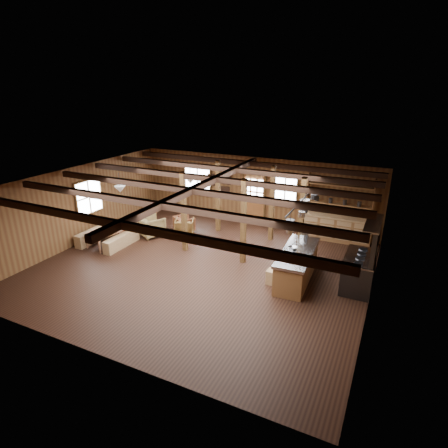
{
  "coord_description": "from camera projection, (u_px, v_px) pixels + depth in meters",
  "views": [
    {
      "loc": [
        5.24,
        -9.26,
        5.49
      ],
      "look_at": [
        0.24,
        1.16,
        1.16
      ],
      "focal_mm": 30.0,
      "sensor_mm": 36.0,
      "label": 1
    }
  ],
  "objects": [
    {
      "name": "back_counter",
      "position": [
        336.0,
        225.0,
        13.83
      ],
      "size": [
        2.55,
        0.6,
        2.45
      ],
      "color": "brown",
      "rests_on": "floor"
    },
    {
      "name": "window_back_left",
      "position": [
        198.0,
        180.0,
        16.13
      ],
      "size": [
        1.32,
        0.06,
        1.32
      ],
      "color": "white",
      "rests_on": "wall_back"
    },
    {
      "name": "back_door",
      "position": [
        253.0,
        204.0,
        15.32
      ],
      "size": [
        1.02,
        0.08,
        2.15
      ],
      "color": "brown",
      "rests_on": "floor"
    },
    {
      "name": "bench_wall",
      "position": [
        95.0,
        235.0,
        13.89
      ],
      "size": [
        0.32,
        1.72,
        0.47
      ],
      "primitive_type": "cube",
      "color": "olive",
      "rests_on": "floor"
    },
    {
      "name": "dining_table",
      "position": [
        111.0,
        237.0,
        13.57
      ],
      "size": [
        1.18,
        1.75,
        0.57
      ],
      "primitive_type": "imported",
      "rotation": [
        0.0,
        0.0,
        1.39
      ],
      "color": "#996545",
      "rests_on": "floor"
    },
    {
      "name": "timber_posts",
      "position": [
        243.0,
        210.0,
        12.92
      ],
      "size": [
        3.95,
        2.35,
        2.8
      ],
      "color": "#402612",
      "rests_on": "floor"
    },
    {
      "name": "commercial_range",
      "position": [
        361.0,
        267.0,
        10.56
      ],
      "size": [
        0.84,
        1.64,
        2.02
      ],
      "color": "#323234",
      "rests_on": "floor"
    },
    {
      "name": "pot_rack",
      "position": [
        302.0,
        209.0,
        10.22
      ],
      "size": [
        0.41,
        3.0,
        0.45
      ],
      "color": "#323234",
      "rests_on": "ceiling"
    },
    {
      "name": "bench_aisle",
      "position": [
        122.0,
        241.0,
        13.39
      ],
      "size": [
        0.31,
        1.63,
        0.45
      ],
      "primitive_type": "cube",
      "color": "olive",
      "rests_on": "floor"
    },
    {
      "name": "pendant_lamps",
      "position": [
        157.0,
        185.0,
        12.83
      ],
      "size": [
        1.86,
        2.36,
        0.66
      ],
      "color": "#323234",
      "rests_on": "ceiling"
    },
    {
      "name": "counter_pot",
      "position": [
        304.0,
        236.0,
        11.72
      ],
      "size": [
        0.27,
        0.27,
        0.16
      ],
      "primitive_type": "cylinder",
      "color": "#BABCC1",
      "rests_on": "kitchen_island"
    },
    {
      "name": "step_stool",
      "position": [
        274.0,
        277.0,
        10.89
      ],
      "size": [
        0.5,
        0.36,
        0.43
      ],
      "primitive_type": "cube",
      "rotation": [
        0.0,
        0.0,
        -0.04
      ],
      "color": "olive",
      "rests_on": "floor"
    },
    {
      "name": "armchair_a",
      "position": [
        185.0,
        227.0,
        14.38
      ],
      "size": [
        0.94,
        0.95,
        0.66
      ],
      "primitive_type": "imported",
      "rotation": [
        0.0,
        0.0,
        3.57
      ],
      "color": "brown",
      "rests_on": "floor"
    },
    {
      "name": "window_back_right",
      "position": [
        285.0,
        191.0,
        14.55
      ],
      "size": [
        1.02,
        0.06,
        1.32
      ],
      "color": "white",
      "rests_on": "wall_back"
    },
    {
      "name": "ceiling_joists",
      "position": [
        202.0,
        185.0,
        11.08
      ],
      "size": [
        9.8,
        8.82,
        0.18
      ],
      "color": "black",
      "rests_on": "ceiling"
    },
    {
      "name": "room",
      "position": [
        200.0,
        227.0,
        11.38
      ],
      "size": [
        10.04,
        9.04,
        2.84
      ],
      "color": "black",
      "rests_on": "ground"
    },
    {
      "name": "armchair_b",
      "position": [
        184.0,
        224.0,
        14.74
      ],
      "size": [
        0.96,
        0.96,
        0.64
      ],
      "primitive_type": "imported",
      "rotation": [
        0.0,
        0.0,
        2.53
      ],
      "color": "brown",
      "rests_on": "floor"
    },
    {
      "name": "window_left",
      "position": [
        89.0,
        197.0,
        13.74
      ],
      "size": [
        0.14,
        1.24,
        1.32
      ],
      "color": "white",
      "rests_on": "wall_back"
    },
    {
      "name": "armchair_c",
      "position": [
        152.0,
        226.0,
        14.29
      ],
      "size": [
        1.13,
        1.14,
        0.78
      ],
      "primitive_type": "imported",
      "rotation": [
        0.0,
        0.0,
        2.66
      ],
      "color": "olive",
      "rests_on": "floor"
    },
    {
      "name": "notice_boards",
      "position": [
        221.0,
        182.0,
        15.66
      ],
      "size": [
        1.08,
        0.03,
        0.9
      ],
      "color": "beige",
      "rests_on": "wall_back"
    },
    {
      "name": "kitchen_island",
      "position": [
        297.0,
        265.0,
        11.03
      ],
      "size": [
        1.0,
        2.54,
        1.2
      ],
      "rotation": [
        0.0,
        0.0,
        0.05
      ],
      "color": "brown",
      "rests_on": "floor"
    },
    {
      "name": "bowl",
      "position": [
        293.0,
        248.0,
        11.02
      ],
      "size": [
        0.31,
        0.31,
        0.06
      ],
      "primitive_type": "imported",
      "rotation": [
        0.0,
        0.0,
        -0.34
      ],
      "color": "silver",
      "rests_on": "kitchen_island"
    }
  ]
}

